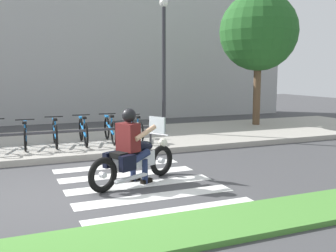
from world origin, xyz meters
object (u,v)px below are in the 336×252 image
bicycle_4 (83,131)px  bike_rack (58,133)px  bicycle_5 (110,130)px  motorcycle (135,160)px  rider (131,141)px  bicycle_3 (55,133)px  tree_near_rack (259,32)px  bicycle_2 (25,135)px  bicycle_6 (136,129)px  street_lamp (164,54)px

bicycle_4 → bike_rack: bearing=-143.2°
bicycle_5 → bike_rack: bicycle_5 is taller
bicycle_5 → motorcycle: bearing=-97.5°
rider → bike_rack: size_ratio=0.28×
motorcycle → bicycle_4: size_ratio=1.15×
bicycle_3 → bicycle_4: size_ratio=0.94×
bicycle_3 → bicycle_4: bearing=0.0°
bicycle_4 → bicycle_5: size_ratio=1.04×
tree_near_rack → bike_rack: bearing=-163.9°
bicycle_2 → bicycle_4: bicycle_4 is taller
bicycle_6 → rider: bearing=-109.2°
bicycle_3 → bicycle_6: bicycle_3 is taller
bicycle_5 → bike_rack: size_ratio=0.33×
bicycle_5 → bicycle_6: bicycle_5 is taller
motorcycle → bicycle_2: motorcycle is taller
rider → bike_rack: 3.30m
motorcycle → bicycle_3: bearing=105.1°
rider → bicycle_2: bearing=114.1°
motorcycle → rider: bearing=-156.6°
rider → bicycle_4: (-0.18, 3.71, -0.32)m
rider → bicycle_4: 3.73m
bike_rack → bicycle_2: bearing=143.1°
tree_near_rack → motorcycle: bearing=-140.8°
bicycle_5 → bike_rack: (-1.48, -0.55, 0.07)m
rider → tree_near_rack: (6.53, 5.30, 2.70)m
bicycle_5 → street_lamp: size_ratio=0.38×
bicycle_4 → street_lamp: (2.84, 1.19, 2.14)m
bicycle_5 → tree_near_rack: tree_near_rack is taller
bike_rack → bicycle_5: bearing=20.5°
motorcycle → bicycle_2: (-1.73, 3.68, 0.02)m
bicycle_3 → bicycle_5: bicycle_5 is taller
bicycle_3 → bicycle_5: size_ratio=0.98×
bicycle_4 → bicycle_5: (0.74, -0.00, 0.00)m
bicycle_6 → motorcycle: bearing=-108.4°
bicycle_4 → bike_rack: size_ratio=0.34×
bicycle_2 → bicycle_4: size_ratio=0.93×
bicycle_3 → bike_rack: bicycle_3 is taller
bicycle_4 → street_lamp: bearing=22.8°
bicycle_2 → bicycle_5: (2.22, -0.00, 0.02)m
motorcycle → rider: 0.37m
street_lamp → bicycle_6: bearing=-138.8°
bicycle_6 → bike_rack: 2.29m
bicycle_2 → bicycle_3: 0.74m
bike_rack → tree_near_rack: size_ratio=1.02×
rider → street_lamp: (2.66, 4.90, 1.82)m
bicycle_3 → tree_near_rack: 8.19m
motorcycle → bicycle_6: 3.88m
street_lamp → tree_near_rack: bearing=5.9°
bicycle_4 → street_lamp: size_ratio=0.39×
rider → bicycle_5: (0.56, 3.71, -0.32)m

